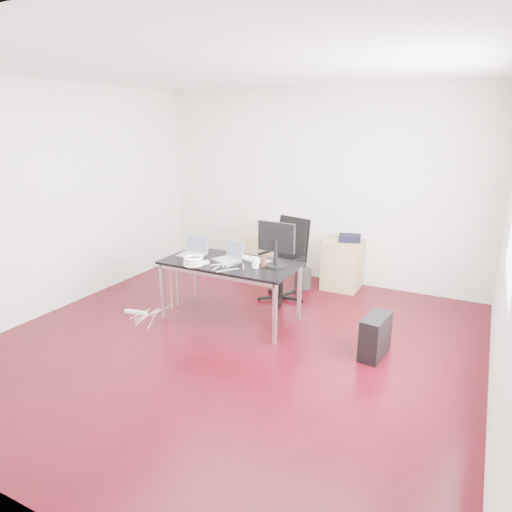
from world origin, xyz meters
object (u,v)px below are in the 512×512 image
at_px(desk, 230,266).
at_px(filing_cabinet_right, 343,265).
at_px(pc_tower, 375,336).
at_px(office_chair, 286,255).
at_px(filing_cabinet_left, 261,253).

bearing_deg(desk, filing_cabinet_right, 62.31).
relative_size(filing_cabinet_right, pc_tower, 1.56).
relative_size(desk, office_chair, 1.48).
bearing_deg(desk, office_chair, 71.68).
height_order(desk, pc_tower, desk).
height_order(office_chair, filing_cabinet_right, office_chair).
bearing_deg(desk, filing_cabinet_left, 104.38).
bearing_deg(pc_tower, filing_cabinet_right, 123.02).
bearing_deg(filing_cabinet_left, office_chair, -45.03).
height_order(desk, filing_cabinet_left, desk).
xyz_separation_m(desk, office_chair, (0.31, 0.94, -0.07)).
relative_size(office_chair, filing_cabinet_right, 1.54).
distance_m(office_chair, filing_cabinet_left, 1.08).
bearing_deg(pc_tower, office_chair, 150.74).
xyz_separation_m(desk, filing_cabinet_right, (0.88, 1.68, -0.33)).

